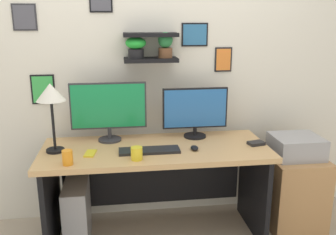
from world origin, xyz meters
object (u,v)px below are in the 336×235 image
object	(u,v)px
computer_tower_left	(77,212)
desk	(155,170)
monitor_right	(195,111)
pen_cup	(68,157)
drawer_cabinet	(292,190)
scissors_tray	(256,143)
printer	(296,146)
computer_mouse	(194,148)
monitor_left	(109,109)
coffee_mug	(137,153)
keyboard	(149,150)
desk_lamp	(51,97)
cell_phone	(90,153)

from	to	relation	value
computer_tower_left	desk	bearing A→B (deg)	2.06
monitor_right	computer_tower_left	bearing A→B (deg)	-169.13
pen_cup	drawer_cabinet	size ratio (longest dim) A/B	0.17
scissors_tray	printer	size ratio (longest dim) A/B	0.32
computer_mouse	monitor_left	bearing A→B (deg)	153.58
computer_mouse	coffee_mug	size ratio (longest dim) A/B	1.00
computer_tower_left	keyboard	bearing A→B (deg)	-12.16
computer_mouse	pen_cup	size ratio (longest dim) A/B	0.90
desk_lamp	computer_mouse	bearing A→B (deg)	-5.75
monitor_left	printer	distance (m)	1.53
monitor_left	computer_tower_left	size ratio (longest dim) A/B	1.25
desk	printer	bearing A→B (deg)	-0.23
monitor_right	desk_lamp	distance (m)	1.11
computer_tower_left	pen_cup	bearing A→B (deg)	-89.48
coffee_mug	scissors_tray	world-z (taller)	coffee_mug
keyboard	scissors_tray	distance (m)	0.82
desk_lamp	keyboard	bearing A→B (deg)	-8.18
pen_cup	keyboard	bearing A→B (deg)	16.76
monitor_left	drawer_cabinet	distance (m)	1.66
monitor_right	desk_lamp	xyz separation A→B (m)	(-1.07, -0.21, 0.19)
monitor_left	monitor_right	size ratio (longest dim) A/B	1.12
monitor_left	desk_lamp	bearing A→B (deg)	-152.00
desk	scissors_tray	world-z (taller)	scissors_tray
cell_phone	scissors_tray	distance (m)	1.25
cell_phone	pen_cup	xyz separation A→B (m)	(-0.13, -0.18, 0.05)
keyboard	cell_phone	bearing A→B (deg)	178.41
keyboard	desk	bearing A→B (deg)	68.71
printer	computer_tower_left	xyz separation A→B (m)	(-1.76, -0.02, -0.45)
cell_phone	monitor_left	bearing A→B (deg)	73.82
drawer_cabinet	printer	distance (m)	0.38
desk	cell_phone	xyz separation A→B (m)	(-0.48, -0.13, 0.21)
printer	monitor_left	bearing A→B (deg)	173.63
monitor_left	computer_tower_left	xyz separation A→B (m)	(-0.27, -0.18, -0.77)
drawer_cabinet	monitor_left	bearing A→B (deg)	173.63
keyboard	pen_cup	size ratio (longest dim) A/B	4.40
monitor_right	computer_mouse	bearing A→B (deg)	-102.02
pen_cup	computer_mouse	bearing A→B (deg)	10.39
monitor_left	computer_mouse	world-z (taller)	monitor_left
monitor_left	keyboard	world-z (taller)	monitor_left
monitor_right	cell_phone	world-z (taller)	monitor_right
desk	keyboard	world-z (taller)	keyboard
desk	keyboard	bearing A→B (deg)	-111.29
desk	drawer_cabinet	xyz separation A→B (m)	(1.15, -0.00, -0.24)
scissors_tray	drawer_cabinet	bearing A→B (deg)	14.03
monitor_right	coffee_mug	world-z (taller)	monitor_right
monitor_left	coffee_mug	distance (m)	0.53
cell_phone	coffee_mug	distance (m)	0.36
computer_mouse	scissors_tray	size ratio (longest dim) A/B	0.75
monitor_left	drawer_cabinet	bearing A→B (deg)	-6.37
monitor_right	pen_cup	world-z (taller)	monitor_right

